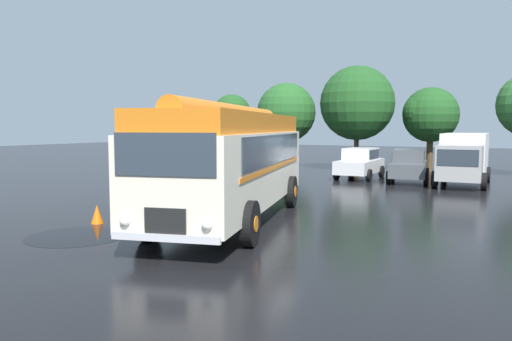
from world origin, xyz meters
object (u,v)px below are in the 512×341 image
object	(u,v)px
vintage_bus	(233,158)
car_near_left	(360,163)
car_mid_left	(409,165)
box_van	(464,157)
traffic_cone	(97,214)

from	to	relation	value
vintage_bus	car_near_left	size ratio (longest dim) A/B	2.46
car_mid_left	box_van	bearing A→B (deg)	-1.33
car_mid_left	traffic_cone	xyz separation A→B (m)	(-5.98, -15.71, -0.57)
car_near_left	box_van	world-z (taller)	box_van
vintage_bus	car_near_left	distance (m)	14.02
car_near_left	box_van	distance (m)	5.37
car_near_left	vintage_bus	bearing A→B (deg)	-89.90
car_near_left	car_mid_left	world-z (taller)	same
vintage_bus	box_van	world-z (taller)	vintage_bus
box_van	traffic_cone	size ratio (longest dim) A/B	10.50
vintage_bus	box_van	distance (m)	14.43
car_mid_left	car_near_left	bearing A→B (deg)	169.40
box_van	vintage_bus	bearing A→B (deg)	-111.52
car_mid_left	traffic_cone	world-z (taller)	car_mid_left
traffic_cone	box_van	bearing A→B (deg)	61.19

